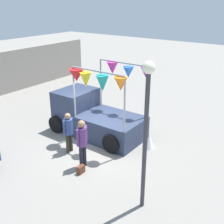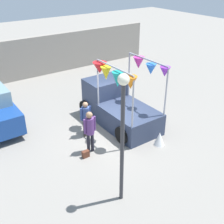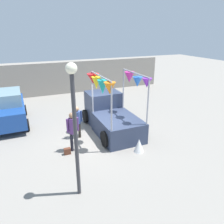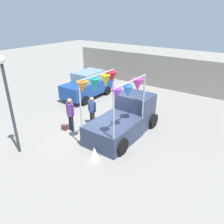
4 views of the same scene
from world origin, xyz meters
name	(u,v)px [view 1 (image 1 of 4)]	position (x,y,z in m)	size (l,w,h in m)	color
ground_plane	(92,146)	(0.00, 0.00, 0.00)	(60.00, 60.00, 0.00)	gray
vendor_truck	(93,114)	(0.98, 0.75, 0.91)	(2.43, 4.12, 3.15)	#2D3851
person_customer	(82,139)	(-1.36, -0.73, 1.10)	(0.53, 0.34, 1.80)	black
person_vendor	(68,129)	(-0.88, 0.40, 0.98)	(0.53, 0.34, 1.63)	#2D2823
handbag	(81,169)	(-1.71, -0.93, 0.14)	(0.28, 0.16, 0.28)	#592D1E
street_lamp	(146,119)	(-1.88, -3.46, 2.74)	(0.32, 0.32, 4.24)	#333338
folded_kite_bundle_white	(149,141)	(1.23, -1.95, 0.30)	(0.44, 0.44, 0.60)	white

